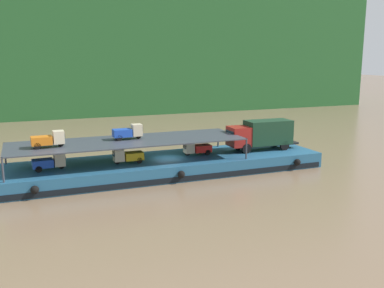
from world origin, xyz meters
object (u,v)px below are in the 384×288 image
at_px(covered_lorry, 261,134).
at_px(mini_truck_lower_mid, 197,148).
at_px(mini_truck_upper_mid, 128,132).
at_px(mini_truck_upper_stern, 48,139).
at_px(mini_truck_lower_stern, 49,162).
at_px(cargo_barge, 168,166).
at_px(mini_truck_lower_aft, 128,156).

bearing_deg(covered_lorry, mini_truck_lower_mid, 177.81).
bearing_deg(mini_truck_upper_mid, mini_truck_upper_stern, -170.75).
bearing_deg(mini_truck_upper_stern, mini_truck_lower_mid, 3.14).
relative_size(mini_truck_upper_stern, mini_truck_upper_mid, 1.01).
distance_m(mini_truck_lower_stern, mini_truck_lower_mid, 14.06).
bearing_deg(mini_truck_upper_mid, covered_lorry, -2.77).
relative_size(covered_lorry, mini_truck_upper_stern, 2.85).
relative_size(cargo_barge, mini_truck_upper_stern, 11.08).
xyz_separation_m(mini_truck_lower_aft, mini_truck_lower_mid, (7.21, 0.80, 0.00)).
height_order(mini_truck_lower_aft, mini_truck_lower_mid, same).
distance_m(cargo_barge, mini_truck_lower_aft, 4.31).
relative_size(mini_truck_lower_stern, mini_truck_lower_aft, 1.01).
height_order(cargo_barge, mini_truck_lower_stern, mini_truck_lower_stern).
bearing_deg(mini_truck_lower_aft, mini_truck_upper_stern, 179.73).
bearing_deg(mini_truck_lower_stern, mini_truck_lower_mid, 2.87).
xyz_separation_m(covered_lorry, mini_truck_lower_mid, (-7.19, 0.27, -1.00)).
bearing_deg(mini_truck_upper_stern, covered_lorry, 1.33).
xyz_separation_m(cargo_barge, mini_truck_upper_stern, (-10.83, -0.49, 3.44)).
height_order(cargo_barge, mini_truck_upper_stern, mini_truck_upper_stern).
height_order(mini_truck_lower_mid, mini_truck_upper_mid, mini_truck_upper_mid).
distance_m(mini_truck_lower_aft, mini_truck_upper_stern, 7.09).
bearing_deg(mini_truck_upper_mid, mini_truck_lower_stern, -171.30).
bearing_deg(covered_lorry, mini_truck_lower_stern, -178.84).
height_order(cargo_barge, covered_lorry, covered_lorry).
height_order(covered_lorry, mini_truck_lower_stern, covered_lorry).
xyz_separation_m(mini_truck_lower_aft, mini_truck_upper_stern, (-6.80, 0.03, 2.00)).
relative_size(cargo_barge, mini_truck_lower_aft, 11.13).
distance_m(covered_lorry, mini_truck_upper_stern, 21.23).
bearing_deg(covered_lorry, cargo_barge, -179.98).
relative_size(covered_lorry, mini_truck_lower_stern, 2.83).
xyz_separation_m(mini_truck_lower_stern, mini_truck_upper_stern, (0.04, -0.06, 2.00)).
xyz_separation_m(mini_truck_lower_stern, mini_truck_upper_mid, (7.23, 1.11, 2.00)).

